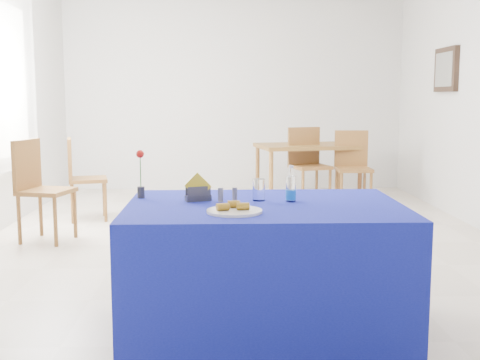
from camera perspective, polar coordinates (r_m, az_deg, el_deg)
name	(u,v)px	position (r m, az deg, el deg)	size (l,w,h in m)	color
floor	(243,244)	(5.71, 0.32, -6.08)	(7.00, 7.00, 0.00)	beige
room_shell	(244,56)	(5.56, 0.33, 11.70)	(7.00, 7.00, 7.00)	silver
window_pane	(1,80)	(6.73, -21.75, 8.79)	(0.04, 1.50, 1.60)	white
curtain	(8,80)	(6.71, -21.18, 8.82)	(0.04, 1.75, 1.85)	white
picture_frame	(446,70)	(7.64, 18.97, 9.87)	(0.06, 0.64, 0.52)	black
picture_art	(444,70)	(7.63, 18.80, 9.88)	(0.02, 0.52, 0.40)	#998C66
plate	(234,211)	(3.24, -0.53, -2.97)	(0.30, 0.30, 0.01)	silver
drinking_glass	(259,190)	(3.61, 1.79, -0.93)	(0.08, 0.08, 0.13)	white
salt_shaker	(221,195)	(3.56, -1.85, -1.42)	(0.03, 0.03, 0.09)	slate
pepper_shaker	(235,195)	(3.57, -0.51, -1.39)	(0.03, 0.03, 0.09)	slate
blue_table	(264,267)	(3.59, 2.31, -8.27)	(1.60, 1.10, 0.76)	#0F168D
water_bottle	(291,190)	(3.59, 4.84, -0.90)	(0.06, 0.06, 0.21)	silver
napkin_holder	(198,193)	(3.60, -4.00, -1.22)	(0.16, 0.11, 0.17)	#333438
rose_vase	(141,175)	(3.74, -9.41, 0.48)	(0.05, 0.05, 0.30)	#232328
oak_table	(308,150)	(8.06, 6.44, 2.84)	(1.43, 1.06, 0.76)	brown
chair_bg_left	(307,160)	(7.83, 6.39, 1.91)	(0.55, 0.55, 0.99)	brown
chair_bg_right	(352,162)	(7.79, 10.61, 1.65)	(0.44, 0.44, 0.95)	brown
chair_win_a	(38,183)	(6.06, -18.62, -0.25)	(0.53, 0.53, 0.98)	brown
chair_win_b	(80,173)	(6.95, -14.94, 0.64)	(0.50, 0.50, 0.93)	brown
banana_pieces	(233,206)	(3.25, -0.64, -2.45)	(0.18, 0.13, 0.04)	gold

